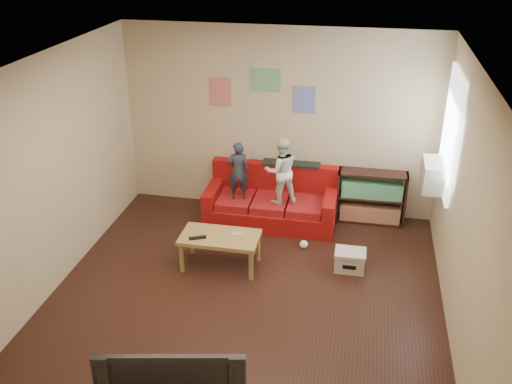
% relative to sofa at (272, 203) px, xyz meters
% --- Properties ---
extents(room_shell, '(4.52, 5.02, 2.72)m').
position_rel_sofa_xyz_m(room_shell, '(0.02, -2.06, 1.08)').
color(room_shell, '#341B13').
rests_on(room_shell, ground).
extents(sofa, '(1.84, 0.85, 0.81)m').
position_rel_sofa_xyz_m(sofa, '(0.00, 0.00, 0.00)').
color(sofa, '#9B100E').
rests_on(sofa, ground).
extents(child_a, '(0.35, 0.28, 0.84)m').
position_rel_sofa_xyz_m(child_a, '(-0.45, -0.16, 0.54)').
color(child_a, '#292F3D').
rests_on(child_a, sofa).
extents(child_b, '(0.57, 0.51, 0.95)m').
position_rel_sofa_xyz_m(child_b, '(0.15, -0.16, 0.59)').
color(child_b, white).
rests_on(child_b, sofa).
extents(coffee_table, '(0.97, 0.53, 0.44)m').
position_rel_sofa_xyz_m(coffee_table, '(-0.43, -1.33, 0.10)').
color(coffee_table, '#B08A4A').
rests_on(coffee_table, ground).
extents(remote, '(0.21, 0.14, 0.02)m').
position_rel_sofa_xyz_m(remote, '(-0.68, -1.45, 0.18)').
color(remote, black).
rests_on(remote, coffee_table).
extents(game_controller, '(0.14, 0.07, 0.03)m').
position_rel_sofa_xyz_m(game_controller, '(-0.23, -1.28, 0.18)').
color(game_controller, silver).
rests_on(game_controller, coffee_table).
extents(bookshelf, '(0.96, 0.29, 0.77)m').
position_rel_sofa_xyz_m(bookshelf, '(1.40, 0.24, 0.07)').
color(bookshelf, black).
rests_on(bookshelf, ground).
extents(window, '(0.04, 1.08, 1.48)m').
position_rel_sofa_xyz_m(window, '(2.24, -0.41, 1.37)').
color(window, white).
rests_on(window, room_shell).
extents(ac_unit, '(0.28, 0.55, 0.35)m').
position_rel_sofa_xyz_m(ac_unit, '(2.12, -0.41, 0.81)').
color(ac_unit, '#B7B2A3').
rests_on(ac_unit, window).
extents(artwork_left, '(0.30, 0.01, 0.40)m').
position_rel_sofa_xyz_m(artwork_left, '(-0.83, 0.42, 1.48)').
color(artwork_left, '#D87266').
rests_on(artwork_left, room_shell).
extents(artwork_center, '(0.42, 0.01, 0.32)m').
position_rel_sofa_xyz_m(artwork_center, '(-0.18, 0.42, 1.68)').
color(artwork_center, '#72B27F').
rests_on(artwork_center, room_shell).
extents(artwork_right, '(0.30, 0.01, 0.38)m').
position_rel_sofa_xyz_m(artwork_right, '(0.37, 0.42, 1.43)').
color(artwork_right, '#727FCC').
rests_on(artwork_right, room_shell).
extents(file_box, '(0.38, 0.29, 0.26)m').
position_rel_sofa_xyz_m(file_box, '(1.18, -1.10, -0.14)').
color(file_box, silver).
rests_on(file_box, ground).
extents(television, '(1.14, 0.37, 0.65)m').
position_rel_sofa_xyz_m(television, '(-0.08, -4.08, 0.51)').
color(television, black).
rests_on(television, tv_stand).
extents(tissue, '(0.12, 0.12, 0.11)m').
position_rel_sofa_xyz_m(tissue, '(0.56, -0.70, -0.22)').
color(tissue, white).
rests_on(tissue, ground).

